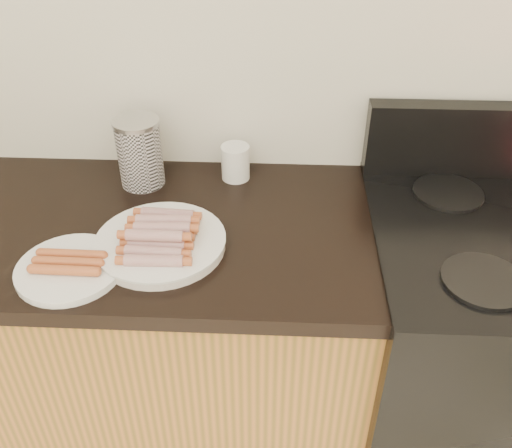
{
  "coord_description": "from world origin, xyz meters",
  "views": [
    {
      "loc": [
        0.17,
        0.58,
        1.73
      ],
      "look_at": [
        0.12,
        1.62,
        0.96
      ],
      "focal_mm": 40.0,
      "sensor_mm": 36.0,
      "label": 1
    }
  ],
  "objects_px": {
    "main_plate": "(161,244)",
    "canister": "(140,152)",
    "side_plate": "(70,269)",
    "mug": "(235,162)",
    "stove": "(490,363)"
  },
  "relations": [
    {
      "from": "side_plate",
      "to": "canister",
      "type": "xyz_separation_m",
      "value": [
        0.09,
        0.37,
        0.09
      ]
    },
    {
      "from": "main_plate",
      "to": "canister",
      "type": "xyz_separation_m",
      "value": [
        -0.1,
        0.28,
        0.08
      ]
    },
    {
      "from": "stove",
      "to": "mug",
      "type": "xyz_separation_m",
      "value": [
        -0.73,
        0.24,
        0.49
      ]
    },
    {
      "from": "side_plate",
      "to": "canister",
      "type": "height_order",
      "value": "canister"
    },
    {
      "from": "canister",
      "to": "mug",
      "type": "bearing_deg",
      "value": 8.75
    },
    {
      "from": "side_plate",
      "to": "mug",
      "type": "relative_size",
      "value": 2.44
    },
    {
      "from": "side_plate",
      "to": "canister",
      "type": "bearing_deg",
      "value": 76.99
    },
    {
      "from": "main_plate",
      "to": "side_plate",
      "type": "bearing_deg",
      "value": -153.12
    },
    {
      "from": "stove",
      "to": "canister",
      "type": "xyz_separation_m",
      "value": [
        -0.98,
        0.21,
        0.54
      ]
    },
    {
      "from": "side_plate",
      "to": "mug",
      "type": "height_order",
      "value": "mug"
    },
    {
      "from": "main_plate",
      "to": "side_plate",
      "type": "distance_m",
      "value": 0.21
    },
    {
      "from": "stove",
      "to": "side_plate",
      "type": "distance_m",
      "value": 1.17
    },
    {
      "from": "stove",
      "to": "mug",
      "type": "height_order",
      "value": "mug"
    },
    {
      "from": "stove",
      "to": "main_plate",
      "type": "height_order",
      "value": "main_plate"
    },
    {
      "from": "canister",
      "to": "mug",
      "type": "height_order",
      "value": "canister"
    }
  ]
}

